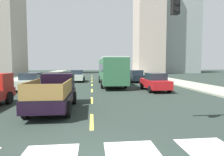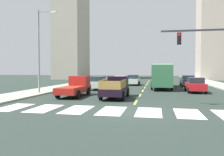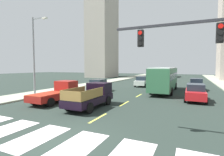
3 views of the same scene
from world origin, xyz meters
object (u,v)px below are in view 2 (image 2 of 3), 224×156
(sedan_mid, at_px, (98,83))
(sedan_far, at_px, (133,80))
(pickup_stakebed, at_px, (116,88))
(pickup_dark, at_px, (76,87))
(streetlight_left, at_px, (40,48))
(sedan_near_right, at_px, (195,85))
(city_bus, at_px, (161,74))
(sedan_near_left, at_px, (187,81))

(sedan_mid, relative_size, sedan_far, 1.00)
(sedan_mid, bearing_deg, pickup_stakebed, -67.56)
(pickup_stakebed, bearing_deg, pickup_dark, 171.40)
(sedan_far, distance_m, streetlight_left, 17.92)
(pickup_stakebed, bearing_deg, streetlight_left, 166.42)
(sedan_mid, height_order, sedan_far, same)
(sedan_mid, height_order, sedan_near_right, same)
(city_bus, relative_size, streetlight_left, 1.20)
(pickup_stakebed, xyz_separation_m, sedan_mid, (-3.74, 7.92, -0.08))
(sedan_near_left, bearing_deg, streetlight_left, -141.04)
(city_bus, distance_m, sedan_near_left, 5.69)
(streetlight_left, bearing_deg, sedan_near_left, 39.04)
(pickup_stakebed, height_order, pickup_dark, same)
(pickup_stakebed, height_order, city_bus, city_bus)
(sedan_near_right, bearing_deg, streetlight_left, -163.46)
(pickup_stakebed, relative_size, city_bus, 0.48)
(pickup_dark, bearing_deg, city_bus, 49.28)
(sedan_near_left, xyz_separation_m, streetlight_left, (-17.03, -13.81, 4.11))
(sedan_near_left, bearing_deg, pickup_dark, -129.88)
(sedan_far, height_order, sedan_near_left, same)
(sedan_mid, xyz_separation_m, sedan_near_left, (12.16, 7.61, 0.00))
(sedan_mid, height_order, sedan_near_left, same)
(sedan_near_right, height_order, sedan_far, same)
(pickup_dark, xyz_separation_m, sedan_near_right, (12.26, 5.99, -0.06))
(sedan_near_right, distance_m, streetlight_left, 17.87)
(sedan_far, bearing_deg, pickup_dark, -105.71)
(sedan_far, xyz_separation_m, sedan_near_left, (8.44, -1.37, 0.00))
(pickup_dark, relative_size, sedan_far, 1.18)
(pickup_dark, bearing_deg, sedan_near_right, 22.63)
(city_bus, relative_size, sedan_far, 2.45)
(sedan_mid, bearing_deg, streetlight_left, -130.96)
(sedan_far, bearing_deg, sedan_near_right, -53.72)
(sedan_mid, bearing_deg, city_bus, 21.79)
(pickup_dark, relative_size, sedan_near_right, 1.18)
(city_bus, height_order, streetlight_left, streetlight_left)
(city_bus, relative_size, sedan_mid, 2.45)
(sedan_mid, distance_m, streetlight_left, 8.89)
(pickup_dark, distance_m, sedan_far, 16.94)
(pickup_stakebed, distance_m, sedan_near_left, 17.66)
(city_bus, bearing_deg, sedan_far, 129.09)
(pickup_dark, relative_size, sedan_near_left, 1.18)
(pickup_stakebed, xyz_separation_m, pickup_dark, (-4.13, 0.46, -0.02))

